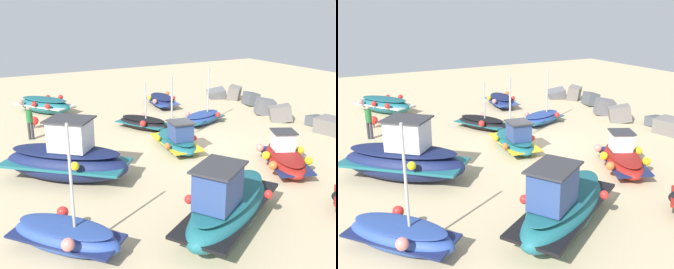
% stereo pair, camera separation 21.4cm
% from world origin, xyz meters
% --- Properties ---
extents(ground_plane, '(51.41, 51.41, 0.00)m').
position_xyz_m(ground_plane, '(0.00, 0.00, 0.00)').
color(ground_plane, '#C6B289').
extents(fishing_boat_0, '(4.19, 3.48, 1.07)m').
position_xyz_m(fishing_boat_0, '(-10.08, -4.61, 0.54)').
color(fishing_boat_0, '#1E6670').
rests_on(fishing_boat_0, ground_plane).
extents(fishing_boat_2, '(4.85, 5.09, 2.53)m').
position_xyz_m(fishing_boat_2, '(1.03, -6.33, 0.86)').
color(fishing_boat_2, navy).
rests_on(fishing_boat_2, ground_plane).
extents(fishing_boat_3, '(3.88, 2.91, 1.59)m').
position_xyz_m(fishing_boat_3, '(4.41, 2.01, 0.49)').
color(fishing_boat_3, maroon).
rests_on(fishing_boat_3, ground_plane).
extents(fishing_boat_4, '(3.39, 2.63, 2.67)m').
position_xyz_m(fishing_boat_4, '(-3.77, -0.64, 0.35)').
color(fishing_boat_4, black).
rests_on(fishing_boat_4, ground_plane).
extents(fishing_boat_5, '(3.67, 2.14, 3.41)m').
position_xyz_m(fishing_boat_5, '(0.13, -0.76, 0.49)').
color(fishing_boat_5, '#1E6670').
rests_on(fishing_boat_5, ground_plane).
extents(fishing_boat_6, '(2.13, 3.24, 3.17)m').
position_xyz_m(fishing_boat_6, '(-2.95, 2.83, 0.36)').
color(fishing_boat_6, '#2D4C9E').
rests_on(fishing_boat_6, ground_plane).
extents(fishing_boat_7, '(4.05, 5.22, 2.38)m').
position_xyz_m(fishing_boat_7, '(7.15, -3.10, 0.79)').
color(fishing_boat_7, '#1E6670').
rests_on(fishing_boat_7, ground_plane).
extents(fishing_boat_8, '(3.42, 3.13, 3.81)m').
position_xyz_m(fishing_boat_8, '(5.86, -7.77, 0.46)').
color(fishing_boat_8, '#2D4C9E').
rests_on(fishing_boat_8, ground_plane).
extents(fishing_boat_9, '(3.41, 2.06, 0.91)m').
position_xyz_m(fishing_boat_9, '(-7.85, 2.74, 0.42)').
color(fishing_boat_9, navy).
rests_on(fishing_boat_9, ground_plane).
extents(person_walking, '(0.32, 0.32, 1.78)m').
position_xyz_m(person_walking, '(-4.90, -6.53, 1.03)').
color(person_walking, '#2D2D38').
rests_on(person_walking, ground_plane).
extents(breakwater_rocks, '(18.14, 3.10, 1.33)m').
position_xyz_m(breakwater_rocks, '(0.34, 7.91, 0.42)').
color(breakwater_rocks, slate).
rests_on(breakwater_rocks, ground_plane).
extents(mooring_buoy_0, '(0.37, 0.37, 0.52)m').
position_xyz_m(mooring_buoy_0, '(-2.69, -4.50, 0.33)').
color(mooring_buoy_0, '#3F3F42').
rests_on(mooring_buoy_0, ground_plane).
extents(mooring_buoy_1, '(0.50, 0.50, 0.68)m').
position_xyz_m(mooring_buoy_1, '(-6.86, -5.96, 0.43)').
color(mooring_buoy_1, '#3F3F42').
rests_on(mooring_buoy_1, ground_plane).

